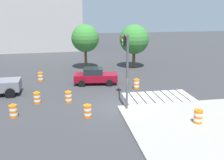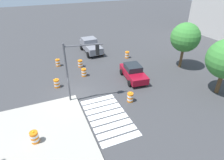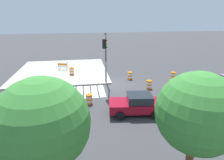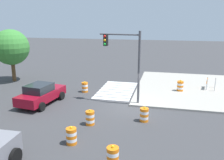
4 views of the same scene
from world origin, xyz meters
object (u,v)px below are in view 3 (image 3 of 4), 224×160
at_px(traffic_barrel_median_near, 217,115).
at_px(street_tree_streetside_near, 43,124).
at_px(traffic_barrel_median_far, 173,76).
at_px(traffic_barrel_far_curb, 89,99).
at_px(traffic_barrel_crosswalk_end, 149,84).
at_px(traffic_barrel_near_corner, 130,76).
at_px(traffic_light_pole, 105,51).
at_px(construction_barricade, 63,65).
at_px(street_tree_streetside_mid, 197,113).
at_px(traffic_barrel_lane_center, 172,84).
at_px(traffic_barrel_on_sidewalk, 72,71).
at_px(sports_car, 137,104).

distance_m(traffic_barrel_median_near, street_tree_streetside_near, 12.48).
bearing_deg(traffic_barrel_median_far, traffic_barrel_far_curb, 25.71).
height_order(traffic_barrel_crosswalk_end, street_tree_streetside_near, street_tree_streetside_near).
xyz_separation_m(traffic_barrel_near_corner, traffic_light_pole, (3.20, 1.89, 3.46)).
bearing_deg(traffic_barrel_median_near, traffic_barrel_far_curb, -25.15).
height_order(traffic_barrel_median_far, construction_barricade, construction_barricade).
xyz_separation_m(traffic_barrel_median_near, traffic_barrel_far_curb, (9.23, -4.33, 0.00)).
xyz_separation_m(traffic_barrel_median_far, street_tree_streetside_mid, (6.27, 14.16, 3.36)).
bearing_deg(traffic_barrel_median_near, traffic_barrel_near_corner, -68.43).
relative_size(traffic_barrel_near_corner, street_tree_streetside_near, 0.19).
height_order(traffic_barrel_median_far, traffic_barrel_lane_center, same).
bearing_deg(traffic_barrel_median_far, traffic_barrel_lane_center, 61.81).
height_order(traffic_barrel_crosswalk_end, traffic_light_pole, traffic_light_pole).
distance_m(traffic_barrel_median_far, traffic_barrel_far_curb, 11.46).
xyz_separation_m(traffic_barrel_crosswalk_end, traffic_light_pole, (4.47, -1.38, 3.46)).
relative_size(traffic_barrel_near_corner, traffic_light_pole, 0.19).
relative_size(traffic_barrel_crosswalk_end, street_tree_streetside_near, 0.19).
bearing_deg(traffic_light_pole, street_tree_streetside_mid, 98.90).
bearing_deg(traffic_barrel_lane_center, traffic_barrel_median_near, 92.35).
bearing_deg(traffic_barrel_crosswalk_end, construction_barricade, -41.31).
bearing_deg(traffic_barrel_crosswalk_end, traffic_light_pole, -17.14).
xyz_separation_m(traffic_barrel_median_near, traffic_barrel_median_far, (-1.10, -9.30, 0.00)).
relative_size(traffic_barrel_far_curb, street_tree_streetside_near, 0.19).
bearing_deg(traffic_barrel_lane_center, traffic_barrel_crosswalk_end, -4.90).
relative_size(traffic_barrel_crosswalk_end, traffic_barrel_far_curb, 1.00).
bearing_deg(traffic_barrel_far_curb, traffic_barrel_median_near, 154.85).
xyz_separation_m(traffic_barrel_on_sidewalk, traffic_light_pole, (-3.83, 4.45, 3.31)).
distance_m(traffic_barrel_near_corner, traffic_barrel_median_far, 5.22).
height_order(sports_car, traffic_barrel_median_near, sports_car).
bearing_deg(traffic_barrel_median_far, traffic_barrel_crosswalk_end, 31.26).
bearing_deg(construction_barricade, traffic_barrel_on_sidewalk, 116.61).
distance_m(sports_car, traffic_barrel_on_sidewalk, 12.09).
bearing_deg(sports_car, traffic_barrel_median_far, -132.42).
bearing_deg(construction_barricade, street_tree_streetside_near, 93.26).
xyz_separation_m(traffic_barrel_near_corner, traffic_barrel_median_near, (-4.04, 10.22, 0.00)).
distance_m(sports_car, traffic_barrel_far_curb, 4.36).
distance_m(traffic_barrel_median_far, street_tree_streetside_mid, 15.85).
bearing_deg(street_tree_streetside_mid, traffic_barrel_crosswalk_end, -101.51).
height_order(traffic_barrel_far_curb, street_tree_streetside_near, street_tree_streetside_near).
bearing_deg(construction_barricade, traffic_barrel_far_curb, 105.92).
xyz_separation_m(traffic_barrel_near_corner, traffic_barrel_lane_center, (-3.77, 3.48, 0.00)).
relative_size(traffic_barrel_far_curb, traffic_light_pole, 0.19).
height_order(traffic_barrel_median_far, street_tree_streetside_mid, street_tree_streetside_mid).
height_order(traffic_barrel_median_near, street_tree_streetside_near, street_tree_streetside_near).
relative_size(traffic_barrel_lane_center, construction_barricade, 0.75).
xyz_separation_m(traffic_barrel_median_near, construction_barricade, (12.38, -15.40, 0.27)).
height_order(traffic_barrel_near_corner, traffic_barrel_on_sidewalk, traffic_barrel_on_sidewalk).
distance_m(traffic_barrel_lane_center, traffic_light_pole, 7.94).
bearing_deg(traffic_barrel_crosswalk_end, traffic_barrel_median_near, 111.73).
relative_size(traffic_barrel_far_curb, traffic_barrel_lane_center, 1.00).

